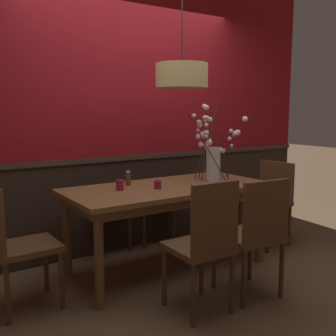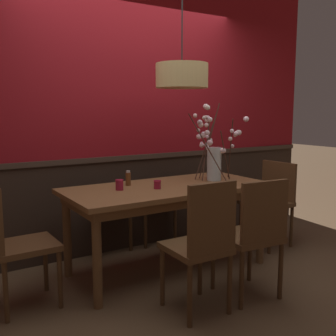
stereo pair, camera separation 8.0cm
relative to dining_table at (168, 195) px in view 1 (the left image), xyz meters
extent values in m
plane|color=brown|center=(0.00, 0.00, -0.69)|extent=(24.00, 24.00, 0.00)
cube|color=#2D2119|center=(0.00, 0.77, -0.22)|extent=(4.88, 0.12, 0.94)
cube|color=#3E2E24|center=(0.00, 0.76, 0.27)|extent=(4.88, 0.14, 0.05)
cube|color=maroon|center=(0.00, 0.77, 1.23)|extent=(4.88, 0.12, 1.95)
cube|color=brown|center=(0.00, 0.00, 0.07)|extent=(1.83, 0.85, 0.04)
cube|color=brown|center=(0.00, 0.00, 0.01)|extent=(1.72, 0.75, 0.08)
cylinder|color=brown|center=(-0.82, -0.34, -0.32)|extent=(0.07, 0.07, 0.74)
cylinder|color=brown|center=(0.82, -0.34, -0.32)|extent=(0.07, 0.07, 0.74)
cylinder|color=brown|center=(-0.82, 0.34, -0.32)|extent=(0.07, 0.07, 0.74)
cylinder|color=brown|center=(0.82, 0.34, -0.32)|extent=(0.07, 0.07, 0.74)
cube|color=brown|center=(-0.27, 0.76, -0.23)|extent=(0.46, 0.42, 0.04)
cube|color=brown|center=(-0.28, 0.93, 0.00)|extent=(0.41, 0.07, 0.43)
cylinder|color=#492F1A|center=(-0.07, 0.61, -0.47)|extent=(0.04, 0.04, 0.43)
cylinder|color=#492F1A|center=(-0.43, 0.58, -0.47)|extent=(0.04, 0.04, 0.43)
cylinder|color=#492F1A|center=(-0.10, 0.94, -0.47)|extent=(0.04, 0.04, 0.43)
cylinder|color=#492F1A|center=(-0.46, 0.90, -0.47)|extent=(0.04, 0.04, 0.43)
cube|color=brown|center=(-0.24, -0.74, -0.22)|extent=(0.41, 0.43, 0.04)
cube|color=brown|center=(-0.24, -0.93, 0.04)|extent=(0.38, 0.04, 0.48)
cylinder|color=#492F1A|center=(-0.40, -0.56, -0.47)|extent=(0.04, 0.04, 0.45)
cylinder|color=#492F1A|center=(-0.06, -0.56, -0.47)|extent=(0.04, 0.04, 0.45)
cylinder|color=#492F1A|center=(-0.41, -0.92, -0.47)|extent=(0.04, 0.04, 0.45)
cylinder|color=#492F1A|center=(-0.07, -0.92, -0.47)|extent=(0.04, 0.04, 0.45)
cube|color=brown|center=(1.24, 0.00, -0.23)|extent=(0.44, 0.48, 0.04)
cube|color=brown|center=(1.43, 0.01, 0.00)|extent=(0.06, 0.44, 0.41)
cylinder|color=#492F1A|center=(1.08, -0.21, -0.47)|extent=(0.04, 0.04, 0.44)
cylinder|color=#492F1A|center=(1.06, 0.18, -0.47)|extent=(0.04, 0.04, 0.44)
cylinder|color=#492F1A|center=(1.43, -0.19, -0.47)|extent=(0.04, 0.04, 0.44)
cylinder|color=#492F1A|center=(1.41, 0.20, -0.47)|extent=(0.04, 0.04, 0.44)
cube|color=brown|center=(0.25, -0.75, -0.22)|extent=(0.47, 0.48, 0.04)
cube|color=brown|center=(0.23, -0.95, 0.02)|extent=(0.41, 0.08, 0.45)
cylinder|color=#492F1A|center=(0.09, -0.54, -0.47)|extent=(0.04, 0.04, 0.45)
cylinder|color=#492F1A|center=(0.46, -0.58, -0.47)|extent=(0.04, 0.04, 0.45)
cylinder|color=#492F1A|center=(0.05, -0.92, -0.47)|extent=(0.04, 0.04, 0.45)
cylinder|color=#492F1A|center=(0.42, -0.95, -0.47)|extent=(0.04, 0.04, 0.45)
cube|color=brown|center=(-1.25, -0.02, -0.23)|extent=(0.45, 0.42, 0.04)
cylinder|color=#492F1A|center=(-1.07, 0.15, -0.47)|extent=(0.04, 0.04, 0.44)
cylinder|color=#492F1A|center=(-1.06, -0.19, -0.47)|extent=(0.04, 0.04, 0.44)
cylinder|color=#492F1A|center=(-1.43, -0.20, -0.47)|extent=(0.04, 0.04, 0.44)
cube|color=brown|center=(0.29, 0.77, -0.25)|extent=(0.43, 0.40, 0.04)
cube|color=brown|center=(0.29, 0.95, -0.01)|extent=(0.41, 0.04, 0.43)
cylinder|color=#492F1A|center=(0.47, 0.60, -0.48)|extent=(0.04, 0.04, 0.42)
cylinder|color=#492F1A|center=(0.10, 0.60, -0.48)|extent=(0.04, 0.04, 0.42)
cylinder|color=#492F1A|center=(0.47, 0.94, -0.48)|extent=(0.04, 0.04, 0.42)
cylinder|color=#492F1A|center=(0.10, 0.94, -0.48)|extent=(0.04, 0.04, 0.42)
cylinder|color=silver|center=(0.53, 0.01, 0.24)|extent=(0.14, 0.14, 0.32)
cylinder|color=silver|center=(0.53, 0.01, 0.12)|extent=(0.12, 0.12, 0.07)
cylinder|color=#472D23|center=(0.49, 0.09, 0.38)|extent=(0.18, 0.13, 0.57)
sphere|color=#F3CBE7|center=(0.47, 0.11, 0.53)|extent=(0.04, 0.04, 0.04)
sphere|color=silver|center=(0.44, 0.14, 0.56)|extent=(0.04, 0.04, 0.04)
sphere|color=white|center=(0.47, 0.11, 0.52)|extent=(0.05, 0.05, 0.05)
sphere|color=silver|center=(0.45, 0.14, 0.64)|extent=(0.05, 0.05, 0.05)
sphere|color=#FCC9D7|center=(0.44, 0.14, 0.50)|extent=(0.05, 0.05, 0.05)
cylinder|color=#472D23|center=(0.52, 0.13, 0.41)|extent=(0.28, 0.04, 0.64)
sphere|color=#FFDCCF|center=(0.52, 0.21, 0.61)|extent=(0.06, 0.06, 0.06)
sphere|color=#FDD3D9|center=(0.49, 0.16, 0.41)|extent=(0.05, 0.05, 0.05)
sphere|color=silver|center=(0.50, 0.18, 0.43)|extent=(0.03, 0.03, 0.03)
sphere|color=#F6CFD0|center=(0.50, 0.29, 0.70)|extent=(0.04, 0.04, 0.04)
sphere|color=white|center=(0.52, 0.11, 0.42)|extent=(0.05, 0.05, 0.05)
cylinder|color=#472D23|center=(0.55, 0.11, 0.46)|extent=(0.19, 0.09, 0.73)
sphere|color=#F9CFCF|center=(0.56, 0.17, 0.65)|extent=(0.04, 0.04, 0.04)
sphere|color=white|center=(0.57, 0.12, 0.47)|extent=(0.03, 0.03, 0.03)
sphere|color=#FFC9E0|center=(0.56, 0.15, 0.68)|extent=(0.04, 0.04, 0.04)
sphere|color=#F7DBD5|center=(0.55, 0.17, 0.69)|extent=(0.04, 0.04, 0.04)
sphere|color=#F2DDD0|center=(0.57, 0.17, 0.78)|extent=(0.05, 0.05, 0.05)
sphere|color=silver|center=(0.58, 0.22, 0.79)|extent=(0.05, 0.05, 0.05)
cylinder|color=#472D23|center=(0.38, -0.09, 0.41)|extent=(0.27, 0.27, 0.64)
sphere|color=white|center=(0.24, -0.21, 0.69)|extent=(0.03, 0.03, 0.03)
sphere|color=#F3C5CE|center=(0.26, -0.21, 0.63)|extent=(0.04, 0.04, 0.04)
sphere|color=#FDC9DA|center=(0.39, -0.10, 0.46)|extent=(0.05, 0.05, 0.05)
sphere|color=white|center=(0.29, -0.23, 0.68)|extent=(0.04, 0.04, 0.04)
cylinder|color=#472D23|center=(0.59, -0.08, 0.33)|extent=(0.20, 0.10, 0.48)
sphere|color=#F5D1D5|center=(0.61, -0.13, 0.49)|extent=(0.04, 0.04, 0.04)
sphere|color=silver|center=(0.62, -0.14, 0.56)|extent=(0.04, 0.04, 0.04)
sphere|color=white|center=(0.65, -0.14, 0.52)|extent=(0.03, 0.03, 0.03)
sphere|color=#FFCCE0|center=(0.64, -0.17, 0.54)|extent=(0.05, 0.05, 0.05)
sphere|color=white|center=(0.57, -0.07, 0.38)|extent=(0.05, 0.05, 0.05)
cylinder|color=#472D23|center=(0.68, -0.05, 0.38)|extent=(0.17, 0.24, 0.59)
sphere|color=white|center=(0.79, -0.14, 0.67)|extent=(0.05, 0.05, 0.05)
sphere|color=silver|center=(0.75, -0.07, 0.54)|extent=(0.05, 0.05, 0.05)
sphere|color=silver|center=(0.73, -0.11, 0.54)|extent=(0.05, 0.05, 0.05)
sphere|color=white|center=(0.69, -0.07, 0.42)|extent=(0.04, 0.04, 0.04)
cylinder|color=#472D23|center=(0.50, 0.04, 0.36)|extent=(0.04, 0.10, 0.55)
sphere|color=silver|center=(0.49, 0.08, 0.54)|extent=(0.05, 0.05, 0.05)
sphere|color=#FEC8E4|center=(0.45, 0.02, 0.51)|extent=(0.03, 0.03, 0.03)
sphere|color=silver|center=(0.50, 0.07, 0.39)|extent=(0.04, 0.04, 0.04)
cylinder|color=maroon|center=(-0.45, 0.06, 0.13)|extent=(0.07, 0.07, 0.09)
torus|color=#A81B37|center=(-0.45, 0.06, 0.17)|extent=(0.07, 0.07, 0.01)
cylinder|color=silver|center=(-0.45, 0.06, 0.12)|extent=(0.05, 0.05, 0.05)
cylinder|color=maroon|center=(-0.15, -0.06, 0.12)|extent=(0.06, 0.06, 0.07)
torus|color=#A81B37|center=(-0.15, -0.06, 0.15)|extent=(0.07, 0.07, 0.01)
cylinder|color=silver|center=(-0.15, -0.06, 0.11)|extent=(0.04, 0.04, 0.04)
cylinder|color=brown|center=(-0.29, 0.21, 0.14)|extent=(0.05, 0.05, 0.12)
cylinder|color=beige|center=(-0.29, 0.21, 0.21)|extent=(0.03, 0.03, 0.02)
cylinder|color=tan|center=(0.13, -0.02, 1.05)|extent=(0.46, 0.46, 0.21)
sphere|color=#F9EAB7|center=(0.13, -0.02, 1.02)|extent=(0.14, 0.14, 0.14)
cylinder|color=black|center=(0.13, -0.02, 1.68)|extent=(0.01, 0.01, 1.05)
camera|label=1|loc=(-1.94, -2.92, 0.76)|focal=42.79mm
camera|label=2|loc=(-1.88, -2.96, 0.76)|focal=42.79mm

